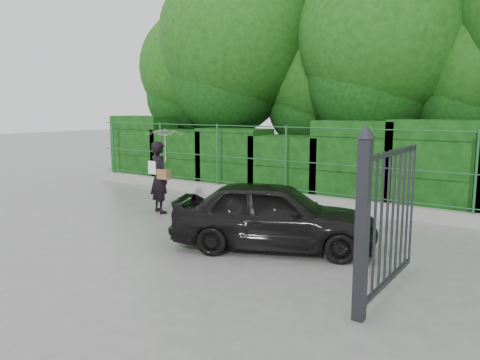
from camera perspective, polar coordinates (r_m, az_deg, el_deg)
The scene contains 8 objects.
ground at distance 9.45m, azimuth -10.20°, elevation -7.00°, with size 80.00×80.00×0.00m, color gray.
kerb at distance 12.91m, azimuth 3.98°, elevation -1.97°, with size 14.00×0.25×0.30m, color #9E9E99.
fence at distance 12.65m, azimuth 4.90°, elevation 2.61°, with size 14.13×0.06×1.80m.
hedge at distance 13.60m, azimuth 6.46°, elevation 2.31°, with size 14.20×1.20×2.28m.
trees at distance 15.27m, azimuth 14.52°, elevation 16.28°, with size 17.10×6.15×8.08m.
gate at distance 6.14m, azimuth 16.22°, elevation -4.35°, with size 0.22×2.33×2.36m.
woman at distance 11.47m, azimuth -9.44°, elevation 2.58°, with size 0.97×0.91×2.08m.
car at distance 8.53m, azimuth 4.14°, elevation -4.25°, with size 1.48×3.68×1.25m, color black.
Camera 1 is at (6.46, -6.42, 2.54)m, focal length 35.00 mm.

